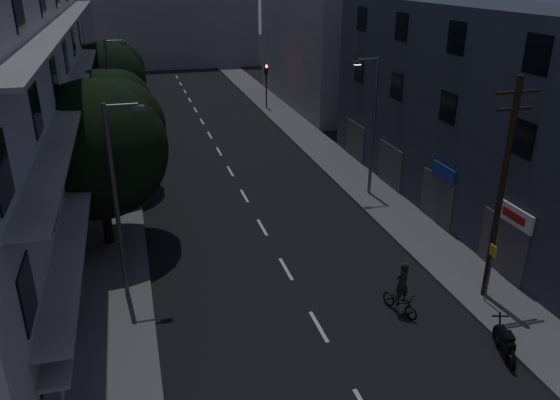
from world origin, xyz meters
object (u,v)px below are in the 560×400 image
utility_pole (502,189)px  bus_stop_sign (491,263)px  motorcycle (505,343)px  cyclist (401,296)px

utility_pole → bus_stop_sign: (-0.25, -0.42, -2.98)m
bus_stop_sign → motorcycle: 3.50m
utility_pole → bus_stop_sign: bearing=-120.8°
motorcycle → bus_stop_sign: bearing=83.2°
motorcycle → cyclist: cyclist is taller
utility_pole → motorcycle: 5.71m
bus_stop_sign → cyclist: (-3.60, 0.40, -1.13)m
bus_stop_sign → cyclist: 3.79m
bus_stop_sign → cyclist: bus_stop_sign is taller
cyclist → utility_pole: bearing=-19.3°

